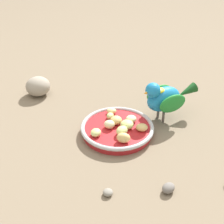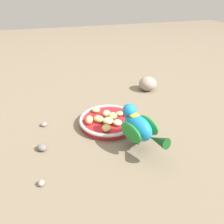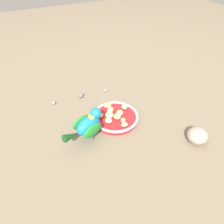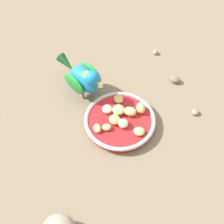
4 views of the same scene
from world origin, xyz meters
TOP-DOWN VIEW (x-y plane):
  - ground_plane at (0.00, 0.00)m, footprint 4.00×4.00m
  - feeding_bowl at (0.01, 0.01)m, footprint 0.20×0.20m
  - apple_piece_0 at (-0.01, 0.01)m, footprint 0.04×0.04m
  - apple_piece_1 at (0.02, -0.03)m, footprint 0.04×0.04m
  - apple_piece_2 at (0.04, -0.00)m, footprint 0.05×0.05m
  - apple_piece_3 at (0.01, 0.02)m, footprint 0.04×0.04m
  - apple_piece_4 at (0.06, 0.03)m, footprint 0.03×0.03m
  - apple_piece_5 at (0.07, -0.02)m, footprint 0.03×0.03m
  - apple_piece_6 at (-0.00, 0.05)m, footprint 0.03×0.03m
  - apple_piece_7 at (0.01, 0.08)m, footprint 0.03×0.02m
  - apple_piece_8 at (0.02, -0.06)m, footprint 0.04×0.03m
  - apple_piece_9 at (-0.05, -0.02)m, footprint 0.04×0.04m
  - parrot at (0.16, 0.06)m, footprint 0.18×0.11m
  - pebble_0 at (0.09, -0.22)m, footprint 0.04×0.04m
  - pebble_1 at (-0.04, -0.21)m, footprint 0.03×0.03m
  - pebble_2 at (0.22, -0.22)m, footprint 0.02×0.02m

SIDE VIEW (x-z plane):
  - ground_plane at x=0.00m, z-range 0.00..0.00m
  - pebble_1 at x=-0.04m, z-range 0.00..0.01m
  - pebble_2 at x=0.22m, z-range 0.00..0.01m
  - pebble_0 at x=0.09m, z-range 0.00..0.02m
  - feeding_bowl at x=0.01m, z-range 0.00..0.03m
  - apple_piece_7 at x=0.01m, z-range 0.02..0.04m
  - apple_piece_6 at x=0.00m, z-range 0.02..0.04m
  - apple_piece_9 at x=-0.05m, z-range 0.02..0.04m
  - apple_piece_4 at x=0.06m, z-range 0.02..0.04m
  - apple_piece_5 at x=0.07m, z-range 0.02..0.04m
  - apple_piece_2 at x=0.04m, z-range 0.02..0.04m
  - apple_piece_0 at x=-0.01m, z-range 0.02..0.04m
  - apple_piece_3 at x=0.01m, z-range 0.02..0.04m
  - apple_piece_1 at x=0.02m, z-range 0.02..0.04m
  - apple_piece_8 at x=0.02m, z-range 0.02..0.05m
  - parrot at x=0.16m, z-range 0.01..0.14m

